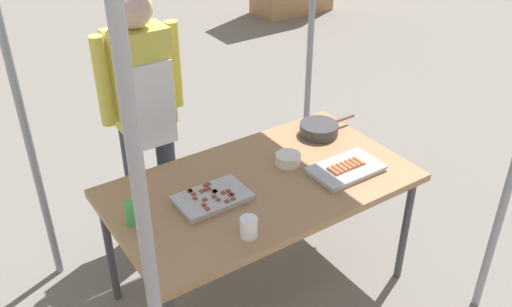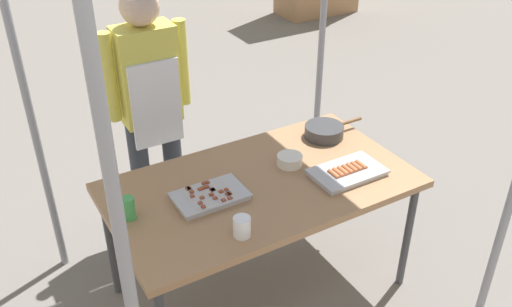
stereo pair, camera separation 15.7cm
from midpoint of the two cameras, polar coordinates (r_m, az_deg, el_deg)
ground_plane at (r=3.40m, az=-0.88°, el=-13.45°), size 18.00×18.00×0.00m
stall_table at (r=2.95m, az=-0.98°, el=-3.81°), size 1.60×0.90×0.75m
tray_grilled_sausages at (r=3.02m, az=7.74°, el=-1.60°), size 0.39×0.24×0.05m
tray_meat_skewers at (r=2.80m, az=-6.14°, el=-4.53°), size 0.36×0.23×0.04m
cooking_wok at (r=3.35m, az=5.17°, el=2.54°), size 0.39×0.23×0.07m
condiment_bowl at (r=3.06m, az=1.83°, el=-0.59°), size 0.14×0.14×0.06m
drink_cup_near_edge at (r=2.69m, az=-14.26°, el=-5.98°), size 0.06×0.06×0.12m
drink_cup_by_wok at (r=2.54m, az=-2.54°, el=-7.59°), size 0.08×0.08×0.10m
vendor_woman at (r=3.35m, az=-12.82°, el=5.23°), size 0.52×0.23×1.63m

